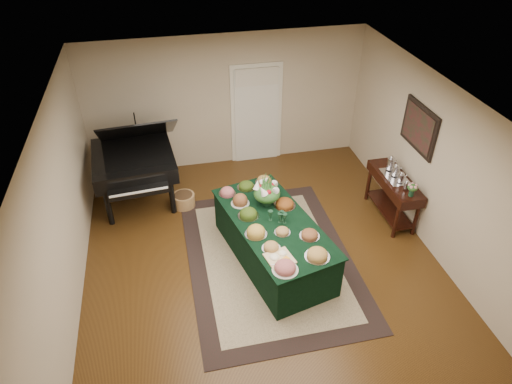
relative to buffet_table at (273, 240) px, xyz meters
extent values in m
plane|color=black|center=(-0.18, 0.12, -0.39)|extent=(6.00, 6.00, 0.00)
cube|color=black|center=(-0.05, 0.01, -0.38)|extent=(2.57, 3.60, 0.01)
cube|color=#C1B390|center=(-0.05, 0.01, -0.38)|extent=(2.05, 3.08, 0.01)
cube|color=silver|center=(0.42, 3.10, 0.66)|extent=(1.05, 0.04, 2.10)
cube|color=silver|center=(0.42, 3.08, 0.61)|extent=(0.90, 0.06, 2.00)
cube|color=black|center=(0.00, 0.00, -0.01)|extent=(1.54, 2.47, 0.76)
cube|color=black|center=(0.00, 0.00, 0.37)|extent=(1.62, 2.54, 0.02)
cylinder|color=silver|center=(0.40, -0.88, 0.39)|extent=(0.35, 0.35, 0.01)
ellipsoid|color=#B58741|center=(0.40, -0.88, 0.44)|extent=(0.29, 0.29, 0.09)
cylinder|color=silver|center=(-0.23, 0.96, 0.39)|extent=(0.31, 0.31, 0.01)
ellipsoid|color=#375215|center=(-0.23, 0.96, 0.43)|extent=(0.25, 0.25, 0.07)
cylinder|color=silver|center=(0.43, -0.45, 0.39)|extent=(0.30, 0.30, 0.01)
ellipsoid|color=brown|center=(0.43, -0.45, 0.43)|extent=(0.24, 0.24, 0.07)
cylinder|color=#B3BDB4|center=(-0.10, -1.02, 0.39)|extent=(0.36, 0.36, 0.01)
ellipsoid|color=#BC5E5F|center=(-0.10, -1.02, 0.44)|extent=(0.29, 0.29, 0.09)
cylinder|color=silver|center=(-0.32, -0.23, 0.39)|extent=(0.33, 0.33, 0.01)
ellipsoid|color=gold|center=(-0.32, -0.23, 0.45)|extent=(0.27, 0.27, 0.10)
cylinder|color=silver|center=(0.10, 1.04, 0.39)|extent=(0.30, 0.30, 0.01)
ellipsoid|color=#B58741|center=(0.10, 1.04, 0.44)|extent=(0.24, 0.24, 0.09)
cylinder|color=silver|center=(-0.35, 0.21, 0.39)|extent=(0.33, 0.33, 0.01)
ellipsoid|color=#375215|center=(-0.35, 0.21, 0.44)|extent=(0.27, 0.27, 0.09)
cylinder|color=silver|center=(-0.57, 0.85, 0.39)|extent=(0.28, 0.28, 0.01)
ellipsoid|color=#BC5E5F|center=(-0.57, 0.85, 0.44)|extent=(0.23, 0.23, 0.08)
cylinder|color=#B3BDB4|center=(-0.41, 0.54, 0.39)|extent=(0.30, 0.30, 0.01)
ellipsoid|color=brown|center=(-0.41, 0.54, 0.46)|extent=(0.24, 0.24, 0.13)
cylinder|color=silver|center=(0.06, -0.28, 0.39)|extent=(0.24, 0.24, 0.01)
ellipsoid|color=#B58448|center=(0.06, -0.28, 0.42)|extent=(0.20, 0.20, 0.05)
cylinder|color=silver|center=(0.27, 0.34, 0.39)|extent=(0.35, 0.35, 0.01)
ellipsoid|color=brown|center=(0.27, 0.34, 0.43)|extent=(0.29, 0.29, 0.08)
cylinder|color=silver|center=(-0.18, -0.58, 0.39)|extent=(0.27, 0.27, 0.01)
ellipsoid|color=#B58448|center=(-0.18, -0.58, 0.43)|extent=(0.22, 0.22, 0.07)
cylinder|color=silver|center=(0.15, 0.71, 0.39)|extent=(0.28, 0.28, 0.01)
ellipsoid|color=brown|center=(0.15, 0.71, 0.45)|extent=(0.23, 0.23, 0.11)
cube|color=tan|center=(-0.12, -0.81, 0.39)|extent=(0.43, 0.43, 0.02)
ellipsoid|color=#F5EDCE|center=(-0.19, -0.78, 0.44)|extent=(0.14, 0.14, 0.08)
ellipsoid|color=#F5EDCE|center=(-0.05, -0.73, 0.44)|extent=(0.12, 0.12, 0.07)
cube|color=orange|center=(-0.05, -0.87, 0.43)|extent=(0.11, 0.11, 0.05)
cylinder|color=#153521|center=(0.00, 0.46, 0.47)|extent=(0.16, 0.16, 0.16)
ellipsoid|color=#2C5F26|center=(0.00, 0.46, 0.58)|extent=(0.42, 0.42, 0.27)
cylinder|color=black|center=(-2.56, 1.48, -0.04)|extent=(0.10, 0.10, 0.70)
cylinder|color=black|center=(-1.46, 1.57, -0.04)|extent=(0.10, 0.10, 0.70)
cylinder|color=black|center=(-2.11, 2.77, -0.04)|extent=(0.10, 0.10, 0.70)
cube|color=black|center=(-2.06, 2.12, 0.46)|extent=(1.52, 1.61, 0.30)
cube|color=black|center=(-1.99, 1.27, 0.36)|extent=(1.01, 0.30, 0.10)
cube|color=black|center=(-1.92, 2.28, 0.96)|extent=(1.43, 1.19, 0.77)
cylinder|color=olive|center=(-1.26, 1.71, -0.26)|extent=(0.40, 0.40, 0.25)
cylinder|color=black|center=(2.14, 0.07, -0.07)|extent=(0.07, 0.07, 0.63)
cylinder|color=black|center=(2.50, 0.07, -0.07)|extent=(0.07, 0.07, 0.63)
cylinder|color=black|center=(2.14, 1.19, -0.07)|extent=(0.07, 0.07, 0.63)
cylinder|color=black|center=(2.50, 1.19, -0.07)|extent=(0.07, 0.07, 0.63)
cube|color=black|center=(2.32, 0.63, 0.33)|extent=(0.45, 1.32, 0.18)
cube|color=black|center=(2.32, 0.63, -0.24)|extent=(0.38, 1.17, 0.03)
cube|color=silver|center=(2.32, 0.67, 0.43)|extent=(0.34, 0.58, 0.02)
cylinder|color=#153521|center=(2.32, 0.11, 0.48)|extent=(0.08, 0.08, 0.12)
ellipsoid|color=pink|center=(2.32, 0.11, 0.59)|extent=(0.18, 0.18, 0.12)
cube|color=black|center=(2.54, 0.63, 1.36)|extent=(0.04, 0.95, 0.75)
cube|color=#511520|center=(2.52, 0.63, 1.36)|extent=(0.01, 0.82, 0.62)
camera|label=1|loc=(-1.41, -5.16, 4.76)|focal=32.00mm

